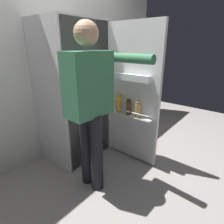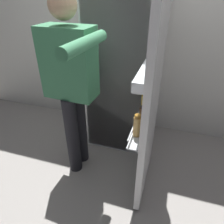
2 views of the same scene
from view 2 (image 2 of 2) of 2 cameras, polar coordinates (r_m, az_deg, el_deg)
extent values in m
plane|color=gray|center=(2.19, -0.80, -14.39)|extent=(5.89, 5.89, 0.00)
cube|color=silver|center=(2.42, 6.19, 22.88)|extent=(4.40, 0.10, 2.44)
cube|color=white|center=(2.19, 3.63, 11.26)|extent=(0.69, 0.59, 1.64)
cube|color=white|center=(1.92, 1.42, 8.45)|extent=(0.65, 0.01, 1.60)
cube|color=white|center=(1.93, 1.86, 11.74)|extent=(0.61, 0.09, 0.01)
cube|color=white|center=(1.56, 10.90, 2.16)|extent=(0.05, 0.67, 1.59)
cube|color=white|center=(1.69, 7.81, -4.20)|extent=(0.09, 0.57, 0.01)
cylinder|color=silver|center=(1.66, 6.60, -2.25)|extent=(0.01, 0.55, 0.01)
cube|color=white|center=(1.48, 9.05, 10.06)|extent=(0.08, 0.49, 0.07)
cylinder|color=gold|center=(1.76, 8.94, 1.46)|extent=(0.07, 0.07, 0.20)
cylinder|color=#BC8419|center=(1.71, 9.23, 4.58)|extent=(0.06, 0.06, 0.02)
cylinder|color=brown|center=(1.65, 8.36, -1.47)|extent=(0.06, 0.06, 0.16)
cylinder|color=black|center=(1.60, 8.60, 1.26)|extent=(0.04, 0.04, 0.02)
cylinder|color=tan|center=(1.54, 6.85, -4.03)|extent=(0.06, 0.06, 0.16)
cylinder|color=#996623|center=(1.49, 7.07, -1.18)|extent=(0.05, 0.05, 0.02)
cylinder|color=black|center=(2.04, -8.69, -4.34)|extent=(0.12, 0.12, 0.78)
cylinder|color=black|center=(1.94, -10.77, -6.71)|extent=(0.12, 0.12, 0.78)
cube|color=#3D7F56|center=(1.69, -11.73, 12.93)|extent=(0.42, 0.24, 0.55)
sphere|color=tan|center=(1.61, -13.44, 26.74)|extent=(0.20, 0.20, 0.20)
cylinder|color=#3D7F56|center=(1.86, -8.31, 14.22)|extent=(0.08, 0.08, 0.52)
cylinder|color=#3D7F56|center=(1.33, -7.48, 18.12)|extent=(0.11, 0.52, 0.08)
camera|label=1|loc=(1.91, -65.27, 7.79)|focal=29.56mm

